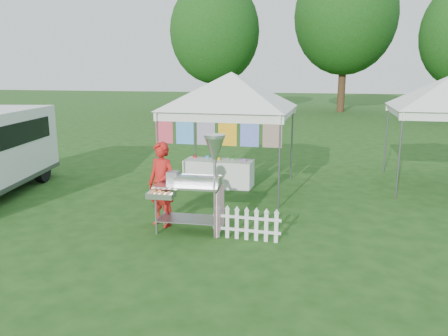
# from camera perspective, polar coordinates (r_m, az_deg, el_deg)

# --- Properties ---
(ground) EXTENTS (120.00, 120.00, 0.00)m
(ground) POSITION_cam_1_polar(r_m,az_deg,el_deg) (8.26, -4.71, -8.83)
(ground) COLOR #194112
(ground) RESTS_ON ground
(canopy_main) EXTENTS (4.24, 4.24, 3.45)m
(canopy_main) POSITION_cam_1_polar(r_m,az_deg,el_deg) (11.07, 0.95, 12.38)
(canopy_main) COLOR #59595E
(canopy_main) RESTS_ON ground
(tree_left) EXTENTS (6.40, 6.40, 9.53)m
(tree_left) POSITION_cam_1_polar(r_m,az_deg,el_deg) (32.55, -1.19, 17.37)
(tree_left) COLOR #341E13
(tree_left) RESTS_ON ground
(tree_mid) EXTENTS (7.60, 7.60, 11.52)m
(tree_mid) POSITION_cam_1_polar(r_m,az_deg,el_deg) (35.53, 15.60, 18.63)
(tree_mid) COLOR #341E13
(tree_mid) RESTS_ON ground
(donut_cart) EXTENTS (1.34, 1.01, 1.88)m
(donut_cart) POSITION_cam_1_polar(r_m,az_deg,el_deg) (8.12, -3.43, -1.03)
(donut_cart) COLOR gray
(donut_cart) RESTS_ON ground
(vendor) EXTENTS (0.71, 0.57, 1.68)m
(vendor) POSITION_cam_1_polar(r_m,az_deg,el_deg) (8.64, -8.15, -2.13)
(vendor) COLOR red
(vendor) RESTS_ON ground
(picket_fence) EXTENTS (1.26, 0.05, 0.56)m
(picket_fence) POSITION_cam_1_polar(r_m,az_deg,el_deg) (7.97, 2.96, -7.42)
(picket_fence) COLOR white
(picket_fence) RESTS_ON ground
(display_table) EXTENTS (1.80, 0.70, 0.72)m
(display_table) POSITION_cam_1_polar(r_m,az_deg,el_deg) (11.64, -0.69, -0.67)
(display_table) COLOR white
(display_table) RESTS_ON ground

